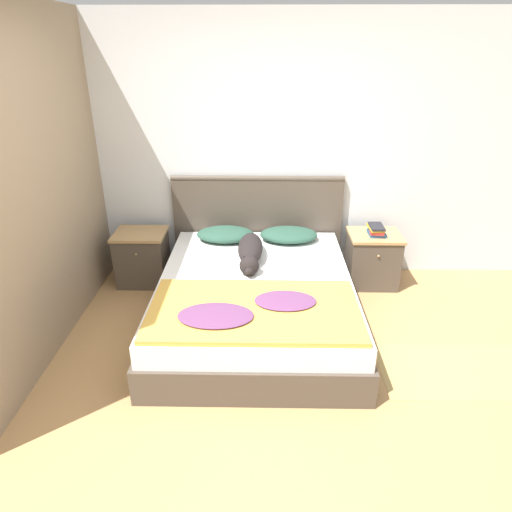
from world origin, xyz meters
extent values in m
plane|color=tan|center=(0.00, 0.00, 0.00)|extent=(16.00, 16.00, 0.00)
cube|color=silver|center=(0.00, 2.13, 1.27)|extent=(9.00, 0.06, 2.55)
cube|color=gray|center=(-1.63, 1.05, 1.27)|extent=(0.06, 3.10, 2.55)
cube|color=#4C4238|center=(-0.01, 1.01, 0.14)|extent=(1.66, 2.06, 0.28)
cube|color=white|center=(-0.01, 1.01, 0.37)|extent=(1.60, 2.00, 0.18)
cube|color=#4C4238|center=(-0.01, 2.06, 0.51)|extent=(1.74, 0.04, 1.02)
cylinder|color=#4C4238|center=(-0.01, 2.06, 1.02)|extent=(1.74, 0.06, 0.06)
cube|color=#4C4238|center=(-1.18, 1.78, 0.26)|extent=(0.48, 0.40, 0.52)
cube|color=tan|center=(-1.18, 1.78, 0.53)|extent=(0.51, 0.43, 0.03)
sphere|color=tan|center=(-1.18, 1.57, 0.40)|extent=(0.02, 0.02, 0.02)
cube|color=#4C4238|center=(1.15, 1.78, 0.26)|extent=(0.48, 0.40, 0.52)
cube|color=tan|center=(1.15, 1.78, 0.53)|extent=(0.51, 0.43, 0.03)
sphere|color=tan|center=(1.15, 1.57, 0.40)|extent=(0.02, 0.02, 0.02)
ellipsoid|color=#284C3D|center=(-0.33, 1.80, 0.52)|extent=(0.57, 0.38, 0.12)
ellipsoid|color=#284C3D|center=(0.30, 1.80, 0.52)|extent=(0.57, 0.38, 0.12)
cube|color=gold|center=(-0.01, 0.46, 0.48)|extent=(1.54, 0.86, 0.04)
ellipsoid|color=#663860|center=(-0.28, 0.33, 0.51)|extent=(0.54, 0.34, 0.03)
ellipsoid|color=#663860|center=(0.22, 0.54, 0.51)|extent=(0.46, 0.30, 0.03)
ellipsoid|color=black|center=(-0.07, 1.39, 0.56)|extent=(0.22, 0.59, 0.19)
sphere|color=black|center=(-0.07, 1.06, 0.54)|extent=(0.17, 0.17, 0.17)
ellipsoid|color=black|center=(-0.07, 0.99, 0.53)|extent=(0.08, 0.09, 0.07)
cone|color=black|center=(-0.11, 1.07, 0.60)|extent=(0.05, 0.05, 0.06)
cone|color=black|center=(-0.02, 1.07, 0.60)|extent=(0.05, 0.05, 0.06)
ellipsoid|color=black|center=(-0.03, 1.64, 0.50)|extent=(0.16, 0.26, 0.07)
cube|color=#285689|center=(1.16, 1.76, 0.56)|extent=(0.16, 0.19, 0.03)
cube|color=#AD2D28|center=(1.15, 1.75, 0.59)|extent=(0.14, 0.20, 0.03)
cube|color=gold|center=(1.14, 1.76, 0.62)|extent=(0.14, 0.23, 0.02)
cube|color=#232328|center=(1.15, 1.75, 0.64)|extent=(0.13, 0.21, 0.02)
cube|color=tan|center=(1.54, 0.39, 0.00)|extent=(1.19, 0.65, 0.00)
camera|label=1|loc=(0.05, -2.39, 2.25)|focal=32.00mm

